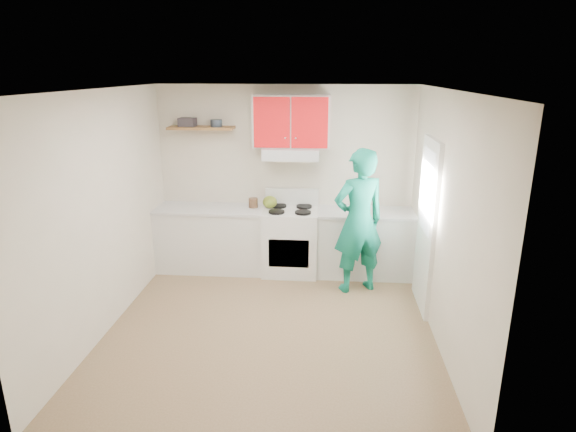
# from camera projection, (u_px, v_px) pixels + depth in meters

# --- Properties ---
(floor) EXTENTS (3.80, 3.80, 0.00)m
(floor) POSITION_uv_depth(u_px,v_px,m) (271.00, 327.00, 5.40)
(floor) COLOR brown
(floor) RESTS_ON ground
(ceiling) EXTENTS (3.60, 3.80, 0.04)m
(ceiling) POSITION_uv_depth(u_px,v_px,m) (268.00, 90.00, 4.63)
(ceiling) COLOR white
(ceiling) RESTS_ON floor
(back_wall) EXTENTS (3.60, 0.04, 2.60)m
(back_wall) POSITION_uv_depth(u_px,v_px,m) (285.00, 178.00, 6.82)
(back_wall) COLOR beige
(back_wall) RESTS_ON floor
(front_wall) EXTENTS (3.60, 0.04, 2.60)m
(front_wall) POSITION_uv_depth(u_px,v_px,m) (235.00, 301.00, 3.20)
(front_wall) COLOR beige
(front_wall) RESTS_ON floor
(left_wall) EXTENTS (0.04, 3.80, 2.60)m
(left_wall) POSITION_uv_depth(u_px,v_px,m) (104.00, 213.00, 5.16)
(left_wall) COLOR beige
(left_wall) RESTS_ON floor
(right_wall) EXTENTS (0.04, 3.80, 2.60)m
(right_wall) POSITION_uv_depth(u_px,v_px,m) (444.00, 222.00, 4.87)
(right_wall) COLOR beige
(right_wall) RESTS_ON floor
(door) EXTENTS (0.05, 0.85, 2.05)m
(door) POSITION_uv_depth(u_px,v_px,m) (426.00, 226.00, 5.62)
(door) COLOR white
(door) RESTS_ON floor
(door_glass) EXTENTS (0.01, 0.55, 0.95)m
(door_glass) POSITION_uv_depth(u_px,v_px,m) (427.00, 191.00, 5.50)
(door_glass) COLOR white
(door_glass) RESTS_ON door
(counter_left) EXTENTS (1.52, 0.60, 0.90)m
(counter_left) POSITION_uv_depth(u_px,v_px,m) (212.00, 239.00, 6.87)
(counter_left) COLOR silver
(counter_left) RESTS_ON floor
(counter_right) EXTENTS (1.32, 0.60, 0.90)m
(counter_right) POSITION_uv_depth(u_px,v_px,m) (364.00, 243.00, 6.70)
(counter_right) COLOR silver
(counter_right) RESTS_ON floor
(stove) EXTENTS (0.76, 0.65, 0.92)m
(stove) POSITION_uv_depth(u_px,v_px,m) (291.00, 241.00, 6.75)
(stove) COLOR white
(stove) RESTS_ON floor
(range_hood) EXTENTS (0.76, 0.44, 0.15)m
(range_hood) POSITION_uv_depth(u_px,v_px,m) (291.00, 153.00, 6.49)
(range_hood) COLOR silver
(range_hood) RESTS_ON back_wall
(upper_cabinets) EXTENTS (1.02, 0.33, 0.70)m
(upper_cabinets) POSITION_uv_depth(u_px,v_px,m) (292.00, 121.00, 6.42)
(upper_cabinets) COLOR red
(upper_cabinets) RESTS_ON back_wall
(shelf) EXTENTS (0.90, 0.30, 0.04)m
(shelf) POSITION_uv_depth(u_px,v_px,m) (201.00, 128.00, 6.56)
(shelf) COLOR brown
(shelf) RESTS_ON back_wall
(books) EXTENTS (0.24, 0.18, 0.12)m
(books) POSITION_uv_depth(u_px,v_px,m) (187.00, 122.00, 6.55)
(books) COLOR #373137
(books) RESTS_ON shelf
(tin) EXTENTS (0.20, 0.20, 0.10)m
(tin) POSITION_uv_depth(u_px,v_px,m) (216.00, 123.00, 6.52)
(tin) COLOR #333D4C
(tin) RESTS_ON shelf
(kettle) EXTENTS (0.23, 0.23, 0.17)m
(kettle) POSITION_uv_depth(u_px,v_px,m) (270.00, 202.00, 6.70)
(kettle) COLOR olive
(kettle) RESTS_ON stove
(crock) EXTENTS (0.15, 0.15, 0.15)m
(crock) POSITION_uv_depth(u_px,v_px,m) (253.00, 204.00, 6.73)
(crock) COLOR #4B3321
(crock) RESTS_ON counter_left
(cutting_board) EXTENTS (0.38, 0.32, 0.02)m
(cutting_board) POSITION_uv_depth(u_px,v_px,m) (335.00, 213.00, 6.53)
(cutting_board) COLOR olive
(cutting_board) RESTS_ON counter_right
(silicone_mat) EXTENTS (0.32, 0.29, 0.01)m
(silicone_mat) POSITION_uv_depth(u_px,v_px,m) (385.00, 212.00, 6.59)
(silicone_mat) COLOR red
(silicone_mat) RESTS_ON counter_right
(person) EXTENTS (0.81, 0.68, 1.88)m
(person) POSITION_uv_depth(u_px,v_px,m) (359.00, 221.00, 6.06)
(person) COLOR #0D765F
(person) RESTS_ON floor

